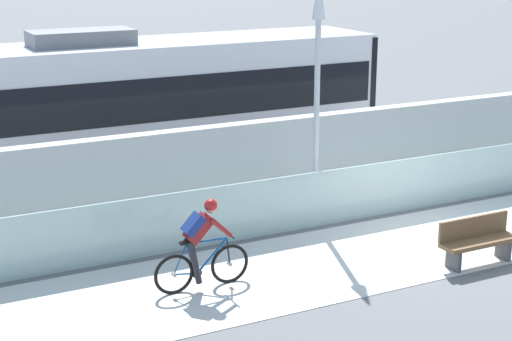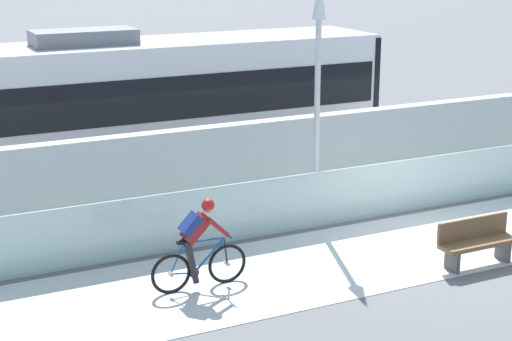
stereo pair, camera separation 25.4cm
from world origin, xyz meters
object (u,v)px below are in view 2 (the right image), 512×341
Objects in this scene: lamp_post_antenna at (318,69)px; bench at (477,241)px; tram at (165,103)px; cyclist_on_bike at (199,245)px.

lamp_post_antenna reaches higher than bench.
tram is 2.13× the size of lamp_post_antenna.
tram is at bearing 110.80° from bench.
cyclist_on_bike is 5.19m from bench.
bench is (5.02, -1.28, -0.32)m from cyclist_on_bike.
cyclist_on_bike is at bearing 165.67° from bench.
cyclist_on_bike is at bearing -105.76° from tram.
lamp_post_antenna is 4.67m from bench.
lamp_post_antenna is at bearing -70.88° from tram.
tram is 6.25× the size of cyclist_on_bike.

